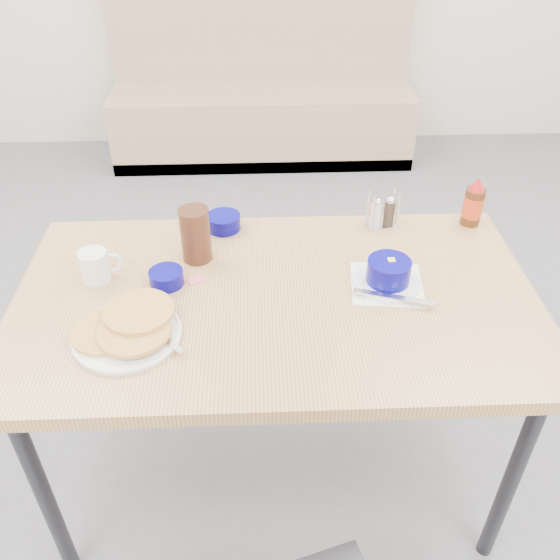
{
  "coord_description": "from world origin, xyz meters",
  "views": [
    {
      "loc": [
        -0.04,
        -0.99,
        1.75
      ],
      "look_at": [
        0.01,
        0.24,
        0.82
      ],
      "focal_mm": 38.0,
      "sensor_mm": 36.0,
      "label": 1
    }
  ],
  "objects_px": {
    "amber_tumbler": "(196,235)",
    "condiment_caddy": "(382,214)",
    "creamer_bowl": "(224,222)",
    "pancake_plate": "(127,329)",
    "syrup_bottle": "(473,204)",
    "dining_table": "(276,313)",
    "butter_bowl": "(166,278)",
    "coffee_mug": "(96,266)",
    "booth_bench": "(262,101)",
    "grits_setting": "(388,275)"
  },
  "relations": [
    {
      "from": "grits_setting",
      "to": "coffee_mug",
      "type": "bearing_deg",
      "value": 175.6
    },
    {
      "from": "coffee_mug",
      "to": "condiment_caddy",
      "type": "xyz_separation_m",
      "value": [
        0.83,
        0.25,
        -0.01
      ]
    },
    {
      "from": "butter_bowl",
      "to": "amber_tumbler",
      "type": "xyz_separation_m",
      "value": [
        0.08,
        0.12,
        0.06
      ]
    },
    {
      "from": "coffee_mug",
      "to": "amber_tumbler",
      "type": "xyz_separation_m",
      "value": [
        0.27,
        0.09,
        0.03
      ]
    },
    {
      "from": "dining_table",
      "to": "condiment_caddy",
      "type": "distance_m",
      "value": 0.49
    },
    {
      "from": "booth_bench",
      "to": "dining_table",
      "type": "bearing_deg",
      "value": -90.0
    },
    {
      "from": "booth_bench",
      "to": "coffee_mug",
      "type": "xyz_separation_m",
      "value": [
        -0.49,
        -2.44,
        0.46
      ]
    },
    {
      "from": "condiment_caddy",
      "to": "creamer_bowl",
      "type": "bearing_deg",
      "value": 167.74
    },
    {
      "from": "creamer_bowl",
      "to": "pancake_plate",
      "type": "bearing_deg",
      "value": -114.39
    },
    {
      "from": "amber_tumbler",
      "to": "butter_bowl",
      "type": "bearing_deg",
      "value": -122.19
    },
    {
      "from": "dining_table",
      "to": "condiment_caddy",
      "type": "xyz_separation_m",
      "value": [
        0.34,
        0.34,
        0.1
      ]
    },
    {
      "from": "booth_bench",
      "to": "creamer_bowl",
      "type": "height_order",
      "value": "booth_bench"
    },
    {
      "from": "dining_table",
      "to": "amber_tumbler",
      "type": "height_order",
      "value": "amber_tumbler"
    },
    {
      "from": "butter_bowl",
      "to": "creamer_bowl",
      "type": "bearing_deg",
      "value": 62.24
    },
    {
      "from": "creamer_bowl",
      "to": "amber_tumbler",
      "type": "height_order",
      "value": "amber_tumbler"
    },
    {
      "from": "dining_table",
      "to": "creamer_bowl",
      "type": "bearing_deg",
      "value": 113.89
    },
    {
      "from": "pancake_plate",
      "to": "coffee_mug",
      "type": "xyz_separation_m",
      "value": [
        -0.12,
        0.24,
        0.03
      ]
    },
    {
      "from": "grits_setting",
      "to": "amber_tumbler",
      "type": "height_order",
      "value": "amber_tumbler"
    },
    {
      "from": "dining_table",
      "to": "butter_bowl",
      "type": "relative_size",
      "value": 15.02
    },
    {
      "from": "grits_setting",
      "to": "syrup_bottle",
      "type": "height_order",
      "value": "syrup_bottle"
    },
    {
      "from": "pancake_plate",
      "to": "grits_setting",
      "type": "height_order",
      "value": "grits_setting"
    },
    {
      "from": "pancake_plate",
      "to": "syrup_bottle",
      "type": "distance_m",
      "value": 1.11
    },
    {
      "from": "dining_table",
      "to": "butter_bowl",
      "type": "xyz_separation_m",
      "value": [
        -0.3,
        0.06,
        0.08
      ]
    },
    {
      "from": "pancake_plate",
      "to": "grits_setting",
      "type": "relative_size",
      "value": 1.27
    },
    {
      "from": "booth_bench",
      "to": "grits_setting",
      "type": "relative_size",
      "value": 8.5
    },
    {
      "from": "butter_bowl",
      "to": "grits_setting",
      "type": "bearing_deg",
      "value": -2.97
    },
    {
      "from": "butter_bowl",
      "to": "syrup_bottle",
      "type": "xyz_separation_m",
      "value": [
        0.92,
        0.28,
        0.05
      ]
    },
    {
      "from": "amber_tumbler",
      "to": "syrup_bottle",
      "type": "bearing_deg",
      "value": 10.57
    },
    {
      "from": "booth_bench",
      "to": "syrup_bottle",
      "type": "distance_m",
      "value": 2.33
    },
    {
      "from": "syrup_bottle",
      "to": "amber_tumbler",
      "type": "bearing_deg",
      "value": -169.43
    },
    {
      "from": "pancake_plate",
      "to": "amber_tumbler",
      "type": "height_order",
      "value": "amber_tumbler"
    },
    {
      "from": "grits_setting",
      "to": "syrup_bottle",
      "type": "distance_m",
      "value": 0.45
    },
    {
      "from": "coffee_mug",
      "to": "pancake_plate",
      "type": "bearing_deg",
      "value": -63.39
    },
    {
      "from": "coffee_mug",
      "to": "butter_bowl",
      "type": "distance_m",
      "value": 0.19
    },
    {
      "from": "booth_bench",
      "to": "pancake_plate",
      "type": "relative_size",
      "value": 6.7
    },
    {
      "from": "amber_tumbler",
      "to": "condiment_caddy",
      "type": "xyz_separation_m",
      "value": [
        0.56,
        0.16,
        -0.04
      ]
    },
    {
      "from": "dining_table",
      "to": "creamer_bowl",
      "type": "height_order",
      "value": "creamer_bowl"
    },
    {
      "from": "creamer_bowl",
      "to": "butter_bowl",
      "type": "xyz_separation_m",
      "value": [
        -0.15,
        -0.28,
        -0.0
      ]
    },
    {
      "from": "grits_setting",
      "to": "condiment_caddy",
      "type": "relative_size",
      "value": 1.92
    },
    {
      "from": "dining_table",
      "to": "grits_setting",
      "type": "xyz_separation_m",
      "value": [
        0.3,
        0.03,
        0.1
      ]
    },
    {
      "from": "dining_table",
      "to": "amber_tumbler",
      "type": "distance_m",
      "value": 0.32
    },
    {
      "from": "creamer_bowl",
      "to": "coffee_mug",
      "type": "bearing_deg",
      "value": -143.68
    },
    {
      "from": "dining_table",
      "to": "pancake_plate",
      "type": "relative_size",
      "value": 4.94
    },
    {
      "from": "booth_bench",
      "to": "syrup_bottle",
      "type": "relative_size",
      "value": 11.88
    },
    {
      "from": "butter_bowl",
      "to": "syrup_bottle",
      "type": "relative_size",
      "value": 0.58
    },
    {
      "from": "coffee_mug",
      "to": "syrup_bottle",
      "type": "bearing_deg",
      "value": 12.56
    },
    {
      "from": "coffee_mug",
      "to": "booth_bench",
      "type": "bearing_deg",
      "value": 78.71
    },
    {
      "from": "syrup_bottle",
      "to": "coffee_mug",
      "type": "bearing_deg",
      "value": -167.44
    },
    {
      "from": "condiment_caddy",
      "to": "syrup_bottle",
      "type": "height_order",
      "value": "syrup_bottle"
    },
    {
      "from": "condiment_caddy",
      "to": "syrup_bottle",
      "type": "distance_m",
      "value": 0.28
    }
  ]
}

